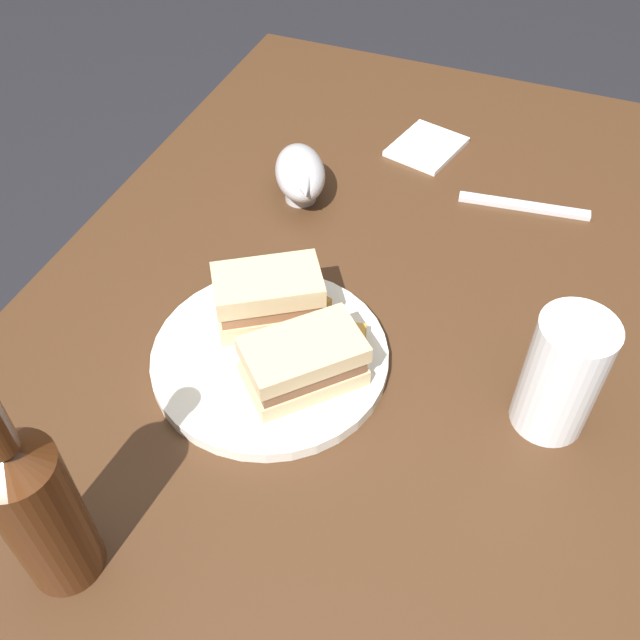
% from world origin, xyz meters
% --- Properties ---
extents(ground_plane, '(6.00, 6.00, 0.00)m').
position_xyz_m(ground_plane, '(0.00, 0.00, 0.00)').
color(ground_plane, black).
extents(dining_table, '(1.25, 0.83, 0.71)m').
position_xyz_m(dining_table, '(0.00, 0.00, 0.36)').
color(dining_table, '#422816').
rests_on(dining_table, ground).
extents(plate, '(0.27, 0.27, 0.02)m').
position_xyz_m(plate, '(-0.11, 0.08, 0.72)').
color(plate, silver).
rests_on(plate, dining_table).
extents(sandwich_half_left, '(0.14, 0.14, 0.06)m').
position_xyz_m(sandwich_half_left, '(-0.13, 0.03, 0.76)').
color(sandwich_half_left, '#CCB284').
rests_on(sandwich_half_left, plate).
extents(sandwich_half_right, '(0.12, 0.14, 0.07)m').
position_xyz_m(sandwich_half_right, '(-0.06, 0.10, 0.76)').
color(sandwich_half_right, '#CCB284').
rests_on(sandwich_half_right, plate).
extents(potato_wedge_front, '(0.04, 0.05, 0.02)m').
position_xyz_m(potato_wedge_front, '(-0.07, 0.05, 0.74)').
color(potato_wedge_front, '#B77F33').
rests_on(potato_wedge_front, plate).
extents(potato_wedge_middle, '(0.03, 0.04, 0.02)m').
position_xyz_m(potato_wedge_middle, '(-0.11, 0.02, 0.74)').
color(potato_wedge_middle, '#AD702D').
rests_on(potato_wedge_middle, plate).
extents(potato_wedge_back, '(0.03, 0.04, 0.02)m').
position_xyz_m(potato_wedge_back, '(-0.09, 0.04, 0.74)').
color(potato_wedge_back, gold).
rests_on(potato_wedge_back, plate).
extents(potato_wedge_left_edge, '(0.03, 0.05, 0.02)m').
position_xyz_m(potato_wedge_left_edge, '(-0.06, 0.01, 0.74)').
color(potato_wedge_left_edge, gold).
rests_on(potato_wedge_left_edge, plate).
extents(potato_wedge_right_edge, '(0.05, 0.03, 0.02)m').
position_xyz_m(potato_wedge_right_edge, '(-0.04, 0.05, 0.74)').
color(potato_wedge_right_edge, '#B77F33').
rests_on(potato_wedge_right_edge, plate).
extents(potato_wedge_stray, '(0.04, 0.05, 0.02)m').
position_xyz_m(potato_wedge_stray, '(-0.07, 0.07, 0.74)').
color(potato_wedge_stray, gold).
rests_on(potato_wedge_stray, plate).
extents(pint_glass, '(0.08, 0.08, 0.14)m').
position_xyz_m(pint_glass, '(-0.07, -0.23, 0.78)').
color(pint_glass, white).
rests_on(pint_glass, dining_table).
extents(gravy_boat, '(0.13, 0.11, 0.07)m').
position_xyz_m(gravy_boat, '(0.18, 0.16, 0.76)').
color(gravy_boat, '#B7B7BC').
rests_on(gravy_boat, dining_table).
extents(cider_bottle, '(0.07, 0.07, 0.25)m').
position_xyz_m(cider_bottle, '(-0.39, 0.15, 0.82)').
color(cider_bottle, '#47230F').
rests_on(cider_bottle, dining_table).
extents(napkin, '(0.13, 0.11, 0.01)m').
position_xyz_m(napkin, '(0.36, 0.03, 0.72)').
color(napkin, white).
rests_on(napkin, dining_table).
extents(fork, '(0.04, 0.18, 0.01)m').
position_xyz_m(fork, '(0.27, -0.14, 0.72)').
color(fork, silver).
rests_on(fork, dining_table).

